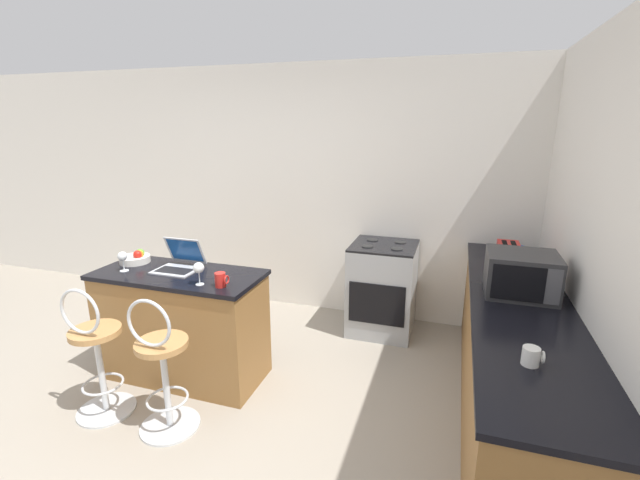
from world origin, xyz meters
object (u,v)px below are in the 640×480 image
object	(u,v)px
toaster	(508,255)
mug_white	(531,356)
stove_range	(382,288)
wine_glass_tall	(199,268)
mug_blue	(519,251)
mug_red	(221,280)
bar_stool_near	(97,356)
bar_stool_far	(162,369)
wine_glass_short	(123,257)
laptop	(180,261)
fruit_bowl	(136,258)
microwave	(521,274)

from	to	relation	value
toaster	mug_white	xyz separation A→B (m)	(-0.03, -1.58, -0.04)
stove_range	wine_glass_tall	distance (m)	1.90
mug_white	mug_blue	bearing A→B (deg)	85.29
mug_red	mug_white	bearing A→B (deg)	-12.69
mug_red	mug_blue	bearing A→B (deg)	34.77
bar_stool_near	bar_stool_far	distance (m)	0.54
stove_range	wine_glass_short	distance (m)	2.35
laptop	mug_red	xyz separation A→B (m)	(0.51, -0.25, -0.01)
toaster	wine_glass_tall	size ratio (longest dim) A/B	1.78
mug_red	fruit_bowl	distance (m)	0.99
bar_stool_far	stove_range	bearing A→B (deg)	59.18
bar_stool_far	wine_glass_tall	xyz separation A→B (m)	(0.04, 0.43, 0.56)
bar_stool_far	wine_glass_tall	distance (m)	0.71
microwave	mug_blue	xyz separation A→B (m)	(0.11, 0.96, -0.10)
stove_range	mug_white	xyz separation A→B (m)	(1.03, -1.88, 0.49)
mug_blue	fruit_bowl	world-z (taller)	fruit_bowl
toaster	mug_red	size ratio (longest dim) A/B	2.88
stove_range	wine_glass_tall	world-z (taller)	wine_glass_tall
mug_white	microwave	bearing A→B (deg)	86.89
bar_stool_near	fruit_bowl	size ratio (longest dim) A/B	4.05
wine_glass_short	mug_blue	distance (m)	3.31
wine_glass_tall	wine_glass_short	xyz separation A→B (m)	(-0.73, 0.07, -0.01)
microwave	wine_glass_short	xyz separation A→B (m)	(-2.90, -0.44, -0.03)
bar_stool_far	stove_range	size ratio (longest dim) A/B	1.09
microwave	mug_red	size ratio (longest dim) A/B	4.32
bar_stool_far	mug_blue	world-z (taller)	bar_stool_far
mug_white	bar_stool_far	bearing A→B (deg)	-179.75
microwave	mug_white	xyz separation A→B (m)	(-0.05, -0.94, -0.10)
mug_white	mug_blue	size ratio (longest dim) A/B	0.98
microwave	mug_white	size ratio (longest dim) A/B	4.48
mug_white	wine_glass_short	distance (m)	2.89
toaster	wine_glass_short	distance (m)	3.07
wine_glass_short	wine_glass_tall	bearing A→B (deg)	-5.59
stove_range	mug_red	world-z (taller)	mug_red
stove_range	mug_blue	bearing A→B (deg)	1.07
bar_stool_near	laptop	size ratio (longest dim) A/B	3.01
mug_white	fruit_bowl	size ratio (longest dim) A/B	0.41
microwave	fruit_bowl	size ratio (longest dim) A/B	1.84
laptop	toaster	distance (m)	2.65
wine_glass_short	mug_white	bearing A→B (deg)	-9.92
mug_red	wine_glass_tall	bearing A→B (deg)	-175.79
microwave	mug_red	distance (m)	2.06
toaster	stove_range	distance (m)	1.22
wine_glass_short	microwave	bearing A→B (deg)	8.63
mug_white	wine_glass_tall	size ratio (longest dim) A/B	0.59
wine_glass_tall	bar_stool_far	bearing A→B (deg)	-94.98
bar_stool_near	mug_blue	world-z (taller)	bar_stool_near
laptop	mug_blue	bearing A→B (deg)	24.90
toaster	mug_blue	distance (m)	0.34
toaster	wine_glass_tall	distance (m)	2.44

